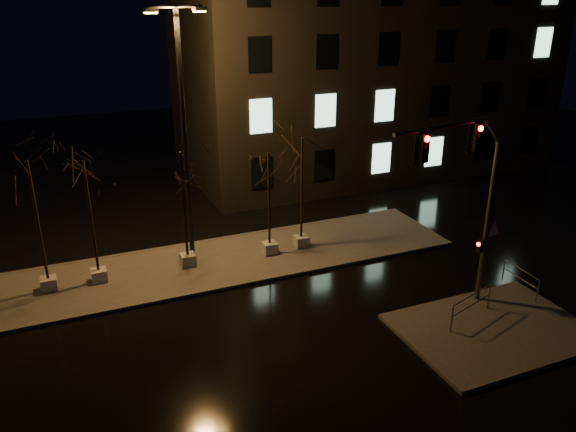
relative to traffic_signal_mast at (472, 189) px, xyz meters
name	(u,v)px	position (x,y,z in m)	size (l,w,h in m)	color
ground	(274,327)	(-7.18, 1.73, -5.18)	(90.00, 90.00, 0.00)	black
median	(228,261)	(-7.18, 7.73, -5.10)	(22.00, 5.00, 0.15)	#474540
sidewalk_corner	(493,329)	(0.32, -1.77, -5.10)	(7.00, 5.00, 0.15)	#474540
building	(365,60)	(6.82, 19.73, 2.32)	(25.00, 12.00, 15.00)	black
tree_0	(32,191)	(-15.00, 7.89, -0.61)	(1.80, 1.80, 5.82)	#B2AEA6
tree_1	(87,189)	(-12.97, 7.86, -0.78)	(1.80, 1.80, 5.60)	#B2AEA6
tree_2	(182,179)	(-9.03, 7.86, -0.82)	(1.80, 1.80, 5.54)	#B2AEA6
tree_3	(269,176)	(-5.09, 7.60, -1.13)	(1.80, 1.80, 5.13)	#B2AEA6
tree_4	(302,163)	(-3.38, 7.70, -0.73)	(1.80, 1.80, 5.67)	#B2AEA6
traffic_signal_mast	(472,189)	(0.00, 0.00, 0.00)	(6.19, 1.19, 7.65)	#515358
streetlight_main	(183,121)	(-8.60, 8.80, 1.47)	(2.77, 1.10, 11.26)	black
guard_rail_a	(472,303)	(-0.12, -0.94, -4.30)	(2.47, 0.82, 1.11)	#515358
guard_rail_b	(521,277)	(3.32, 0.10, -4.39)	(0.14, 2.08, 0.98)	#515358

